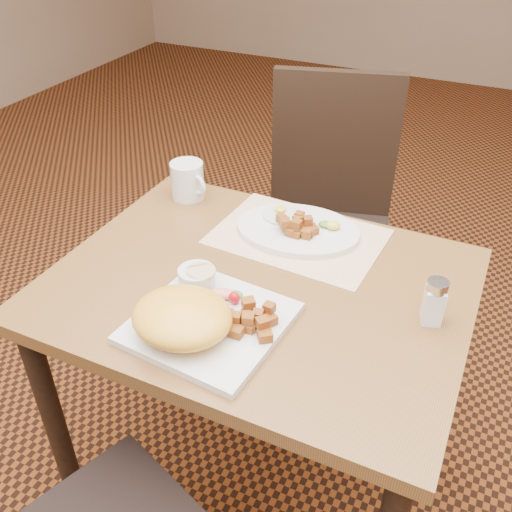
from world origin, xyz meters
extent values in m
plane|color=black|center=(0.00, 0.00, 0.00)|extent=(8.00, 8.00, 0.00)
cube|color=brown|center=(0.00, 0.00, 0.73)|extent=(0.90, 0.70, 0.03)
cylinder|color=black|center=(-0.40, -0.30, 0.36)|extent=(0.05, 0.05, 0.71)
cylinder|color=black|center=(-0.40, 0.30, 0.36)|extent=(0.05, 0.05, 0.71)
cylinder|color=black|center=(0.40, 0.30, 0.36)|extent=(0.05, 0.05, 0.71)
cube|color=black|center=(-0.05, 0.63, 0.45)|extent=(0.52, 0.52, 0.05)
cylinder|color=black|center=(0.08, 0.85, 0.21)|extent=(0.04, 0.04, 0.42)
cylinder|color=black|center=(0.17, 0.51, 0.21)|extent=(0.04, 0.04, 0.42)
cylinder|color=black|center=(-0.27, 0.76, 0.21)|extent=(0.04, 0.04, 0.42)
cylinder|color=black|center=(-0.18, 0.41, 0.21)|extent=(0.04, 0.04, 0.42)
cube|color=black|center=(-0.10, 0.82, 0.72)|extent=(0.42, 0.15, 0.50)
cube|color=white|center=(0.01, 0.20, 0.75)|extent=(0.42, 0.30, 0.00)
cube|color=silver|center=(-0.03, -0.17, 0.76)|extent=(0.30, 0.30, 0.02)
ellipsoid|color=yellow|center=(-0.06, -0.22, 0.80)|extent=(0.20, 0.18, 0.07)
ellipsoid|color=yellow|center=(-0.03, -0.24, 0.78)|extent=(0.08, 0.07, 0.03)
ellipsoid|color=yellow|center=(-0.12, -0.19, 0.78)|extent=(0.08, 0.07, 0.03)
cylinder|color=silver|center=(-0.10, -0.09, 0.79)|extent=(0.08, 0.08, 0.04)
cylinder|color=beige|center=(-0.09, -0.09, 0.81)|extent=(0.06, 0.06, 0.01)
ellipsoid|color=#387223|center=(-0.02, -0.09, 0.77)|extent=(0.05, 0.04, 0.01)
ellipsoid|color=red|center=(-0.01, -0.10, 0.78)|extent=(0.03, 0.03, 0.03)
ellipsoid|color=#F28C72|center=(-0.03, -0.10, 0.78)|extent=(0.07, 0.05, 0.02)
cylinder|color=white|center=(-0.05, 0.25, 0.77)|extent=(0.10, 0.10, 0.01)
ellipsoid|color=yellow|center=(-0.06, 0.26, 0.78)|extent=(0.03, 0.03, 0.01)
ellipsoid|color=#387223|center=(0.07, 0.25, 0.78)|extent=(0.04, 0.03, 0.01)
ellipsoid|color=yellow|center=(0.09, 0.25, 0.78)|extent=(0.04, 0.04, 0.02)
cube|color=white|center=(0.37, 0.03, 0.79)|extent=(0.05, 0.05, 0.08)
cylinder|color=silver|center=(0.37, 0.03, 0.84)|extent=(0.05, 0.05, 0.02)
cylinder|color=silver|center=(-0.33, 0.26, 0.80)|extent=(0.09, 0.09, 0.10)
torus|color=silver|center=(-0.29, 0.25, 0.80)|extent=(0.06, 0.03, 0.06)
cube|color=#994F18|center=(0.02, -0.18, 0.78)|extent=(0.02, 0.02, 0.02)
cube|color=#994F18|center=(0.10, -0.18, 0.78)|extent=(0.04, 0.04, 0.02)
cube|color=#994F18|center=(0.08, -0.16, 0.79)|extent=(0.03, 0.03, 0.02)
cube|color=#994F18|center=(0.08, -0.12, 0.79)|extent=(0.02, 0.02, 0.02)
cube|color=#994F18|center=(0.04, -0.14, 0.78)|extent=(0.03, 0.03, 0.02)
cube|color=#994F18|center=(0.04, -0.15, 0.78)|extent=(0.03, 0.03, 0.02)
cube|color=#994F18|center=(0.03, -0.17, 0.79)|extent=(0.02, 0.03, 0.02)
cube|color=#994F18|center=(0.07, -0.14, 0.79)|extent=(0.02, 0.02, 0.02)
cube|color=#994F18|center=(0.05, -0.15, 0.77)|extent=(0.02, 0.02, 0.02)
cube|color=#994F18|center=(0.05, -0.16, 0.78)|extent=(0.03, 0.03, 0.02)
cube|color=#994F18|center=(0.09, -0.13, 0.78)|extent=(0.03, 0.03, 0.02)
cube|color=#994F18|center=(0.04, -0.13, 0.79)|extent=(0.03, 0.03, 0.02)
cube|color=#994F18|center=(0.06, -0.16, 0.78)|extent=(0.03, 0.03, 0.02)
cube|color=#994F18|center=(0.06, -0.16, 0.79)|extent=(0.03, 0.03, 0.02)
cube|color=#994F18|center=(0.06, -0.16, 0.78)|extent=(0.03, 0.03, 0.02)
cube|color=#994F18|center=(0.00, -0.15, 0.78)|extent=(0.02, 0.02, 0.02)
cube|color=#994F18|center=(0.06, -0.17, 0.77)|extent=(0.02, 0.02, 0.02)
cube|color=#994F18|center=(0.04, -0.19, 0.78)|extent=(0.03, 0.02, 0.02)
cube|color=#994F18|center=(0.00, 0.17, 0.78)|extent=(0.02, 0.02, 0.02)
cube|color=#994F18|center=(0.02, 0.20, 0.78)|extent=(0.02, 0.02, 0.02)
cube|color=#994F18|center=(0.01, 0.22, 0.78)|extent=(0.03, 0.03, 0.02)
cube|color=#994F18|center=(0.01, 0.20, 0.78)|extent=(0.03, 0.03, 0.02)
cube|color=#994F18|center=(0.04, 0.19, 0.78)|extent=(0.02, 0.02, 0.02)
cube|color=#994F18|center=(-0.01, 0.20, 0.78)|extent=(0.03, 0.03, 0.02)
cube|color=#994F18|center=(0.04, 0.18, 0.78)|extent=(0.02, 0.02, 0.02)
cube|color=#994F18|center=(0.02, 0.20, 0.78)|extent=(0.02, 0.02, 0.02)
cube|color=#994F18|center=(0.03, 0.19, 0.78)|extent=(0.03, 0.03, 0.02)
cube|color=#994F18|center=(0.01, 0.19, 0.78)|extent=(0.03, 0.03, 0.02)
cube|color=#994F18|center=(0.00, 0.19, 0.78)|extent=(0.03, 0.02, 0.02)
cube|color=#994F18|center=(0.01, 0.18, 0.78)|extent=(0.03, 0.03, 0.02)
cube|color=#994F18|center=(0.03, 0.21, 0.80)|extent=(0.03, 0.03, 0.02)
cube|color=#994F18|center=(-0.01, 0.18, 0.80)|extent=(0.03, 0.03, 0.02)
cube|color=#994F18|center=(0.03, 0.24, 0.78)|extent=(0.02, 0.02, 0.02)
cube|color=#994F18|center=(0.02, 0.21, 0.78)|extent=(0.03, 0.03, 0.02)
cube|color=#994F18|center=(0.04, 0.22, 0.78)|extent=(0.02, 0.02, 0.02)
cube|color=#994F18|center=(0.05, 0.21, 0.78)|extent=(0.03, 0.03, 0.02)
cube|color=#994F18|center=(0.01, 0.21, 0.80)|extent=(0.03, 0.03, 0.02)
cube|color=#994F18|center=(0.01, 0.22, 0.80)|extent=(0.02, 0.02, 0.02)
cube|color=#994F18|center=(0.02, 0.17, 0.78)|extent=(0.02, 0.02, 0.02)
cube|color=#994F18|center=(0.01, 0.18, 0.80)|extent=(0.02, 0.02, 0.02)
cube|color=#994F18|center=(-0.03, 0.19, 0.80)|extent=(0.03, 0.03, 0.02)
camera|label=1|loc=(0.42, -0.90, 1.51)|focal=40.00mm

